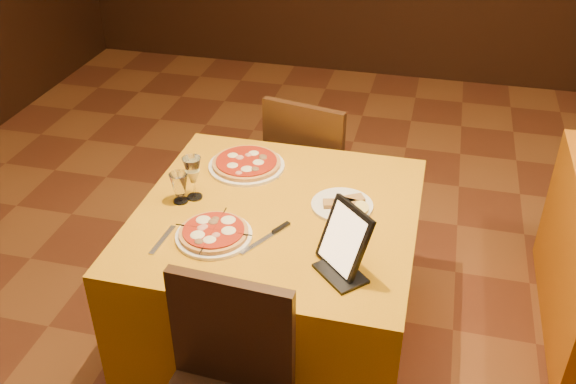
% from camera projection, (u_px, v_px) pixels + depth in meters
% --- Properties ---
extents(main_table, '(1.10, 1.10, 0.75)m').
position_uv_depth(main_table, '(278.00, 283.00, 2.75)').
color(main_table, '#C17F0C').
rests_on(main_table, floor).
extents(chair_main_far, '(0.56, 0.56, 0.91)m').
position_uv_depth(chair_main_far, '(318.00, 170.00, 3.39)').
color(chair_main_far, black).
rests_on(chair_main_far, floor).
extents(pizza_near, '(0.29, 0.29, 0.03)m').
position_uv_depth(pizza_near, '(214.00, 234.00, 2.39)').
color(pizza_near, white).
rests_on(pizza_near, main_table).
extents(pizza_far, '(0.34, 0.34, 0.03)m').
position_uv_depth(pizza_far, '(247.00, 164.00, 2.82)').
color(pizza_far, white).
rests_on(pizza_far, main_table).
extents(cutlet_dish, '(0.25, 0.25, 0.03)m').
position_uv_depth(cutlet_dish, '(342.00, 204.00, 2.56)').
color(cutlet_dish, white).
rests_on(cutlet_dish, main_table).
extents(wine_glass, '(0.09, 0.09, 0.19)m').
position_uv_depth(wine_glass, '(193.00, 178.00, 2.58)').
color(wine_glass, '#F8F08D').
rests_on(wine_glass, main_table).
extents(water_glass, '(0.07, 0.07, 0.13)m').
position_uv_depth(water_glass, '(180.00, 188.00, 2.57)').
color(water_glass, silver).
rests_on(water_glass, main_table).
extents(tablet, '(0.21, 0.21, 0.24)m').
position_uv_depth(tablet, '(344.00, 239.00, 2.19)').
color(tablet, black).
rests_on(tablet, main_table).
extents(knife, '(0.14, 0.23, 0.01)m').
position_uv_depth(knife, '(265.00, 239.00, 2.39)').
color(knife, '#B2B2B9').
rests_on(knife, main_table).
extents(fork_near, '(0.03, 0.18, 0.01)m').
position_uv_depth(fork_near, '(163.00, 240.00, 2.38)').
color(fork_near, silver).
rests_on(fork_near, main_table).
extents(fork_far, '(0.04, 0.14, 0.01)m').
position_uv_depth(fork_far, '(279.00, 170.00, 2.80)').
color(fork_far, silver).
rests_on(fork_far, main_table).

